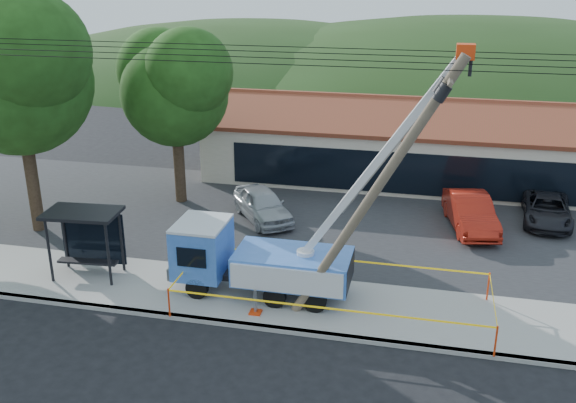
% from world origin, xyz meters
% --- Properties ---
extents(ground, '(120.00, 120.00, 0.00)m').
position_xyz_m(ground, '(0.00, 0.00, 0.00)').
color(ground, black).
rests_on(ground, ground).
extents(curb, '(60.00, 0.25, 0.15)m').
position_xyz_m(curb, '(0.00, 2.10, 0.07)').
color(curb, '#A6A19B').
rests_on(curb, ground).
extents(sidewalk, '(60.00, 4.00, 0.15)m').
position_xyz_m(sidewalk, '(0.00, 4.00, 0.07)').
color(sidewalk, '#A6A19B').
rests_on(sidewalk, ground).
extents(parking_lot, '(60.00, 12.00, 0.10)m').
position_xyz_m(parking_lot, '(0.00, 12.00, 0.05)').
color(parking_lot, '#28282B').
rests_on(parking_lot, ground).
extents(strip_mall, '(22.50, 8.53, 4.67)m').
position_xyz_m(strip_mall, '(4.00, 19.98, 1.88)').
color(strip_mall, beige).
rests_on(strip_mall, ground).
extents(tree_west_near, '(7.56, 6.72, 10.80)m').
position_xyz_m(tree_west_near, '(-12.00, 8.00, 7.52)').
color(tree_west_near, '#332316').
rests_on(tree_west_near, ground).
extents(tree_lot, '(6.30, 5.60, 8.94)m').
position_xyz_m(tree_lot, '(-7.00, 13.00, 6.21)').
color(tree_lot, '#332316').
rests_on(tree_lot, ground).
extents(hill_west, '(78.40, 56.00, 28.00)m').
position_xyz_m(hill_west, '(-15.00, 55.00, 0.00)').
color(hill_west, '#1E3714').
rests_on(hill_west, ground).
extents(hill_center, '(89.60, 64.00, 32.00)m').
position_xyz_m(hill_center, '(10.00, 55.00, 0.00)').
color(hill_center, '#1E3714').
rests_on(hill_center, ground).
extents(utility_truck, '(10.09, 3.51, 9.25)m').
position_xyz_m(utility_truck, '(-0.50, 4.40, 1.59)').
color(utility_truck, black).
rests_on(utility_truck, ground).
extents(leaning_pole, '(5.30, 1.84, 9.17)m').
position_xyz_m(leaning_pole, '(3.88, 3.39, 5.12)').
color(leaning_pole, brown).
rests_on(leaning_pole, ground).
extents(bus_shelter, '(2.92, 1.94, 2.69)m').
position_xyz_m(bus_shelter, '(-7.34, 4.35, 2.13)').
color(bus_shelter, black).
rests_on(bus_shelter, ground).
extents(caution_tape, '(10.85, 3.74, 1.08)m').
position_xyz_m(caution_tape, '(2.37, 3.78, 0.95)').
color(caution_tape, red).
rests_on(caution_tape, ground).
extents(car_silver, '(4.06, 4.63, 1.51)m').
position_xyz_m(car_silver, '(-2.23, 11.45, 0.00)').
color(car_silver, '#A4A8AC').
rests_on(car_silver, ground).
extents(car_red, '(2.62, 5.08, 1.59)m').
position_xyz_m(car_red, '(7.38, 12.49, 0.00)').
color(car_red, '#A51E10').
rests_on(car_red, ground).
extents(car_dark, '(2.46, 4.71, 1.26)m').
position_xyz_m(car_dark, '(10.95, 14.11, 0.00)').
color(car_dark, black).
rests_on(car_dark, ground).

